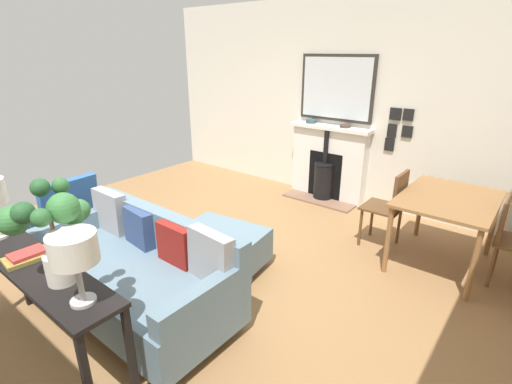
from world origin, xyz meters
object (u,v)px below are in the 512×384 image
(fireplace, at_px, (327,166))
(mantel_bowl_near, at_px, (311,121))
(dining_chair_near_fireplace, at_px, (390,203))
(dining_table, at_px, (448,205))
(armchair_accent, at_px, (64,210))
(console_table, at_px, (38,278))
(mantel_bowl_far, at_px, (345,126))
(table_lamp_far_end, at_px, (74,251))
(ottoman, at_px, (222,246))
(book_stack, at_px, (27,256))
(dining_chair_by_back_wall, at_px, (511,235))
(sofa, at_px, (138,271))
(potted_plant, at_px, (49,224))

(fireplace, height_order, mantel_bowl_near, mantel_bowl_near)
(fireplace, bearing_deg, dining_chair_near_fireplace, 53.81)
(dining_table, distance_m, dining_chair_near_fireplace, 0.57)
(armchair_accent, height_order, dining_chair_near_fireplace, dining_chair_near_fireplace)
(console_table, height_order, dining_chair_near_fireplace, dining_chair_near_fireplace)
(armchair_accent, relative_size, dining_chair_near_fireplace, 0.97)
(mantel_bowl_near, xyz_separation_m, mantel_bowl_far, (-0.00, 0.54, -0.01))
(table_lamp_far_end, relative_size, dining_chair_near_fireplace, 0.48)
(ottoman, xyz_separation_m, dining_table, (-1.48, 1.69, 0.40))
(mantel_bowl_near, relative_size, dining_chair_near_fireplace, 0.17)
(console_table, bearing_deg, book_stack, -91.22)
(table_lamp_far_end, xyz_separation_m, dining_chair_by_back_wall, (-3.10, 1.75, -0.59))
(mantel_bowl_near, distance_m, ottoman, 2.61)
(fireplace, relative_size, armchair_accent, 1.40)
(armchair_accent, relative_size, book_stack, 2.96)
(mantel_bowl_near, height_order, table_lamp_far_end, table_lamp_far_end)
(dining_table, bearing_deg, sofa, -37.26)
(table_lamp_far_end, bearing_deg, mantel_bowl_near, -166.53)
(potted_plant, relative_size, book_stack, 2.15)
(armchair_accent, height_order, table_lamp_far_end, table_lamp_far_end)
(mantel_bowl_far, xyz_separation_m, sofa, (3.31, -0.20, -0.75))
(potted_plant, bearing_deg, fireplace, -174.99)
(mantel_bowl_near, relative_size, mantel_bowl_far, 1.04)
(mantel_bowl_far, height_order, sofa, mantel_bowl_far)
(mantel_bowl_near, distance_m, table_lamp_far_end, 4.16)
(fireplace, distance_m, potted_plant, 4.09)
(table_lamp_far_end, bearing_deg, dining_chair_by_back_wall, 150.64)
(mantel_bowl_near, height_order, sofa, mantel_bowl_near)
(potted_plant, height_order, dining_chair_near_fireplace, potted_plant)
(ottoman, distance_m, dining_chair_by_back_wall, 2.70)
(fireplace, bearing_deg, console_table, 0.35)
(mantel_bowl_near, xyz_separation_m, ottoman, (2.41, 0.46, -0.86))
(armchair_accent, distance_m, book_stack, 1.60)
(fireplace, xyz_separation_m, console_table, (4.04, 0.02, 0.18))
(sofa, xyz_separation_m, armchair_accent, (-0.11, -1.45, 0.12))
(table_lamp_far_end, xyz_separation_m, dining_table, (-3.11, 1.18, -0.45))
(fireplace, bearing_deg, mantel_bowl_far, 92.11)
(console_table, xyz_separation_m, dining_chair_near_fireplace, (-3.11, 1.25, -0.14))
(fireplace, distance_m, sofa, 3.31)
(console_table, distance_m, dining_table, 3.59)
(fireplace, xyz_separation_m, mantel_bowl_far, (-0.01, 0.22, 0.62))
(ottoman, bearing_deg, book_stack, -8.06)
(dining_table, height_order, dining_chair_by_back_wall, dining_chair_by_back_wall)
(sofa, distance_m, dining_table, 3.00)
(ottoman, distance_m, dining_chair_near_fireplace, 1.88)
(dining_chair_near_fireplace, relative_size, dining_chair_by_back_wall, 1.05)
(mantel_bowl_near, distance_m, armchair_accent, 3.45)
(dining_chair_near_fireplace, bearing_deg, sofa, -27.70)
(sofa, xyz_separation_m, potted_plant, (0.71, 0.33, 0.80))
(mantel_bowl_near, xyz_separation_m, armchair_accent, (3.21, -1.10, -0.63))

